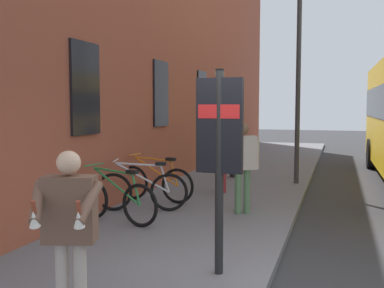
# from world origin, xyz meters

# --- Properties ---
(ground) EXTENTS (60.00, 60.00, 0.00)m
(ground) POSITION_xyz_m (6.00, -1.00, 0.00)
(ground) COLOR #2D2D30
(sidewalk_pavement) EXTENTS (24.00, 3.50, 0.12)m
(sidewalk_pavement) POSITION_xyz_m (8.00, 1.75, 0.06)
(sidewalk_pavement) COLOR slate
(sidewalk_pavement) RESTS_ON ground
(station_facade) EXTENTS (22.00, 0.65, 9.71)m
(station_facade) POSITION_xyz_m (8.99, 3.80, 4.85)
(station_facade) COLOR brown
(station_facade) RESTS_ON ground
(bicycle_far_end) EXTENTS (0.59, 1.73, 0.97)m
(bicycle_far_end) POSITION_xyz_m (1.86, 2.85, 0.51)
(bicycle_far_end) COLOR black
(bicycle_far_end) RESTS_ON sidewalk_pavement
(bicycle_end_of_row) EXTENTS (0.65, 1.71, 0.97)m
(bicycle_end_of_row) POSITION_xyz_m (2.81, 2.80, 0.51)
(bicycle_end_of_row) COLOR black
(bicycle_end_of_row) RESTS_ON sidewalk_pavement
(bicycle_nearest_sign) EXTENTS (0.48, 1.77, 0.97)m
(bicycle_nearest_sign) POSITION_xyz_m (3.69, 2.89, 0.51)
(bicycle_nearest_sign) COLOR black
(bicycle_nearest_sign) RESTS_ON sidewalk_pavement
(transit_info_sign) EXTENTS (0.11, 0.55, 2.40)m
(transit_info_sign) POSITION_xyz_m (0.13, 0.60, 1.72)
(transit_info_sign) COLOR black
(transit_info_sign) RESTS_ON sidewalk_pavement
(pedestrian_near_bus) EXTENTS (0.45, 0.56, 1.67)m
(pedestrian_near_bus) POSITION_xyz_m (3.19, 0.95, 1.14)
(pedestrian_near_bus) COLOR #4C724C
(pedestrian_near_bus) RESTS_ON sidewalk_pavement
(pedestrian_crossing_street) EXTENTS (0.51, 0.45, 1.59)m
(pedestrian_crossing_street) POSITION_xyz_m (7.33, 2.07, 1.09)
(pedestrian_crossing_street) COLOR #26262D
(pedestrian_crossing_street) RESTS_ON sidewalk_pavement
(pedestrian_by_facade) EXTENTS (0.61, 0.39, 1.69)m
(pedestrian_by_facade) POSITION_xyz_m (4.98, 1.80, 1.15)
(pedestrian_by_facade) COLOR maroon
(pedestrian_by_facade) RESTS_ON sidewalk_pavement
(tourist_with_hotdogs) EXTENTS (0.64, 0.63, 1.59)m
(tourist_with_hotdogs) POSITION_xyz_m (-1.57, 1.52, 1.10)
(tourist_with_hotdogs) COLOR #B2A599
(tourist_with_hotdogs) RESTS_ON sidewalk_pavement
(street_lamp) EXTENTS (0.28, 0.28, 5.44)m
(street_lamp) POSITION_xyz_m (6.89, 0.30, 3.32)
(street_lamp) COLOR #333338
(street_lamp) RESTS_ON sidewalk_pavement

